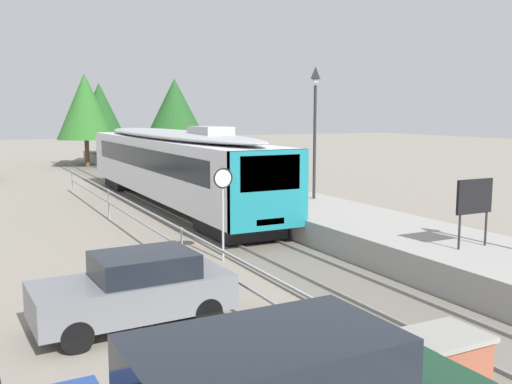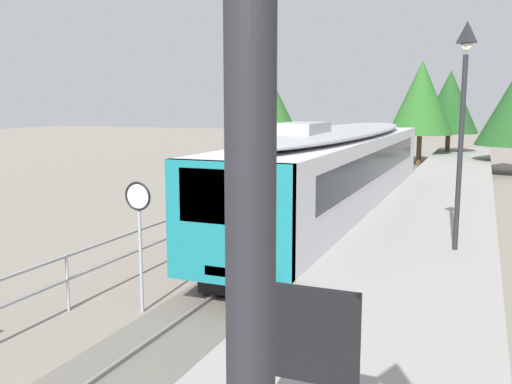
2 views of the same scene
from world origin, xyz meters
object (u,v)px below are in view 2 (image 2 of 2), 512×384
at_px(commuter_train, 342,167).
at_px(platform_lamp_mid_platform, 464,93).
at_px(speed_limit_sign, 139,214).
at_px(platform_notice_board, 296,339).

xyz_separation_m(commuter_train, platform_lamp_mid_platform, (4.21, -5.72, 2.48)).
height_order(commuter_train, platform_lamp_mid_platform, platform_lamp_mid_platform).
distance_m(commuter_train, speed_limit_sign, 10.28).
distance_m(commuter_train, platform_lamp_mid_platform, 7.52).
bearing_deg(platform_lamp_mid_platform, platform_notice_board, -96.31).
relative_size(commuter_train, platform_lamp_mid_platform, 3.67).
distance_m(platform_lamp_mid_platform, platform_notice_board, 9.58).
bearing_deg(commuter_train, platform_notice_board, -77.94).
distance_m(platform_notice_board, speed_limit_sign, 6.93).
distance_m(platform_lamp_mid_platform, speed_limit_sign, 7.86).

